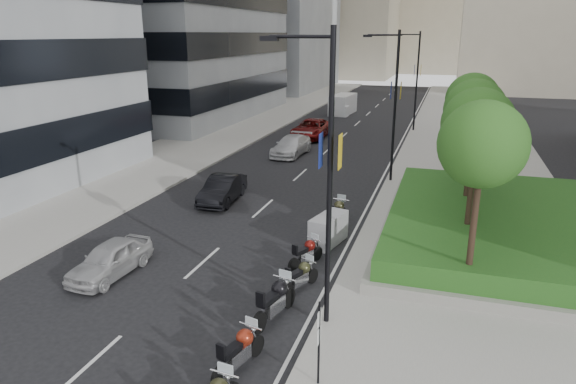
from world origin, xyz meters
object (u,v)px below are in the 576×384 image
at_px(motorcycle_2, 275,300).
at_px(car_d, 312,129).
at_px(lamp_post_0, 325,169).
at_px(parking_sign, 319,339).
at_px(lamp_post_1, 393,99).
at_px(motorcycle_5, 328,230).
at_px(motorcycle_3, 301,276).
at_px(motorcycle_6, 337,213).
at_px(lamp_post_2, 415,76).
at_px(motorcycle_4, 306,253).
at_px(delivery_van, 342,105).
at_px(motorcycle_1, 240,350).
at_px(car_b, 222,189).
at_px(car_c, 291,146).
at_px(car_a, 110,259).

xyz_separation_m(motorcycle_2, car_d, (-6.67, 29.30, 0.15)).
xyz_separation_m(lamp_post_0, parking_sign, (0.66, -3.00, -3.61)).
relative_size(lamp_post_1, motorcycle_5, 3.88).
height_order(motorcycle_3, motorcycle_6, motorcycle_6).
xyz_separation_m(lamp_post_1, motorcycle_6, (-1.39, -8.35, -4.43)).
bearing_deg(motorcycle_2, lamp_post_2, 10.42).
relative_size(motorcycle_2, motorcycle_4, 1.28).
bearing_deg(car_d, motorcycle_4, -75.48).
relative_size(car_d, delivery_van, 1.10).
height_order(motorcycle_1, motorcycle_6, motorcycle_6).
distance_m(motorcycle_4, car_b, 9.12).
bearing_deg(car_b, delivery_van, 85.85).
distance_m(motorcycle_1, motorcycle_2, 2.75).
relative_size(lamp_post_2, car_d, 1.55).
bearing_deg(motorcycle_6, car_d, 25.26).
distance_m(car_c, car_d, 6.89).
distance_m(lamp_post_1, motorcycle_5, 11.58).
distance_m(car_b, car_c, 11.91).
bearing_deg(car_b, motorcycle_3, -55.40).
bearing_deg(lamp_post_2, motorcycle_3, -92.20).
distance_m(motorcycle_2, motorcycle_5, 6.51).
distance_m(motorcycle_4, car_a, 7.48).
relative_size(parking_sign, motorcycle_6, 1.06).
xyz_separation_m(lamp_post_2, motorcycle_2, (-1.49, -35.14, -4.41)).
bearing_deg(motorcycle_4, motorcycle_6, 21.21).
height_order(parking_sign, motorcycle_2, parking_sign).
bearing_deg(motorcycle_3, parking_sign, -135.51).
bearing_deg(motorcycle_5, motorcycle_2, -168.39).
height_order(car_c, car_d, car_d).
height_order(motorcycle_5, car_d, car_d).
bearing_deg(lamp_post_2, motorcycle_2, -92.42).
bearing_deg(lamp_post_0, parking_sign, -77.67).
bearing_deg(car_d, motorcycle_6, -71.81).
height_order(motorcycle_6, delivery_van, delivery_van).
bearing_deg(car_c, delivery_van, 94.61).
relative_size(car_a, car_b, 0.89).
height_order(motorcycle_5, motorcycle_6, motorcycle_5).
relative_size(lamp_post_2, car_b, 2.09).
distance_m(lamp_post_0, delivery_van, 44.78).
relative_size(lamp_post_2, motorcycle_4, 4.75).
xyz_separation_m(lamp_post_2, car_d, (-8.15, -5.84, -4.26)).
distance_m(car_b, delivery_van, 33.41).
bearing_deg(car_b, motorcycle_4, -49.16).
bearing_deg(motorcycle_4, car_b, 69.43).
relative_size(motorcycle_4, motorcycle_5, 0.82).
bearing_deg(lamp_post_0, motorcycle_3, 122.25).
height_order(motorcycle_4, car_b, car_b).
xyz_separation_m(lamp_post_2, car_b, (-8.12, -24.62, -4.36)).
height_order(parking_sign, car_d, parking_sign).
bearing_deg(lamp_post_2, motorcycle_6, -93.03).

